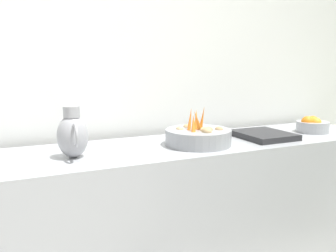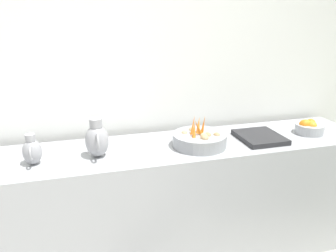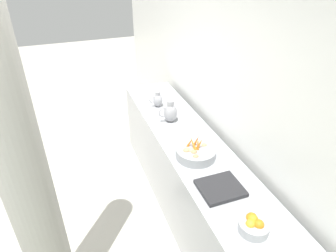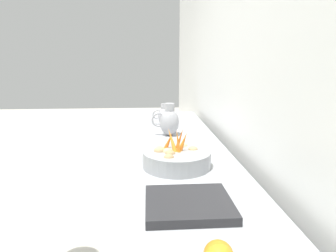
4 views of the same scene
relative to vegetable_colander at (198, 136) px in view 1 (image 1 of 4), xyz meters
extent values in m
cube|color=white|center=(-0.48, 0.27, 0.53)|extent=(0.10, 8.25, 3.00)
cube|color=#9EA0A5|center=(-0.06, -0.23, -0.51)|extent=(0.61, 3.05, 0.92)
cylinder|color=gray|center=(0.00, 0.00, 0.00)|extent=(0.38, 0.38, 0.09)
torus|color=gray|center=(0.00, 0.00, -0.04)|extent=(0.22, 0.22, 0.01)
cone|color=orange|center=(-0.01, 0.03, 0.09)|extent=(0.06, 0.05, 0.16)
cone|color=orange|center=(-0.02, -0.04, 0.09)|extent=(0.07, 0.07, 0.16)
cone|color=orange|center=(0.04, -0.06, 0.08)|extent=(0.08, 0.06, 0.12)
cone|color=orange|center=(0.02, -0.02, 0.09)|extent=(0.08, 0.11, 0.15)
cone|color=orange|center=(-0.03, 0.00, 0.08)|extent=(0.08, 0.07, 0.14)
ellipsoid|color=tan|center=(0.09, 0.00, 0.04)|extent=(0.06, 0.05, 0.05)
ellipsoid|color=tan|center=(-0.05, -0.09, 0.04)|extent=(0.05, 0.04, 0.04)
ellipsoid|color=#9E7F56|center=(0.04, 0.04, 0.04)|extent=(0.06, 0.05, 0.04)
ellipsoid|color=#9E7F56|center=(0.05, 0.11, 0.04)|extent=(0.05, 0.05, 0.04)
ellipsoid|color=tan|center=(0.05, 0.01, 0.04)|extent=(0.06, 0.05, 0.04)
ellipsoid|color=tan|center=(-0.09, -0.02, 0.04)|extent=(0.05, 0.05, 0.04)
cylinder|color=#9EA0A5|center=(-0.02, 0.91, -0.01)|extent=(0.21, 0.21, 0.07)
sphere|color=orange|center=(-0.04, 0.93, 0.02)|extent=(0.08, 0.08, 0.08)
sphere|color=orange|center=(-0.03, 0.86, 0.02)|extent=(0.08, 0.08, 0.08)
sphere|color=orange|center=(0.01, 0.90, 0.02)|extent=(0.07, 0.07, 0.07)
sphere|color=orange|center=(-0.03, 0.87, 0.02)|extent=(0.08, 0.08, 0.08)
sphere|color=orange|center=(0.00, 0.90, 0.02)|extent=(0.07, 0.07, 0.07)
ellipsoid|color=#939399|center=(-0.01, -0.69, 0.06)|extent=(0.15, 0.15, 0.21)
cylinder|color=#939399|center=(-0.01, -0.69, 0.18)|extent=(0.08, 0.08, 0.06)
torus|color=#939399|center=(0.07, -0.69, 0.08)|extent=(0.11, 0.01, 0.11)
cube|color=#232326|center=(0.00, 0.47, -0.03)|extent=(0.34, 0.30, 0.04)
camera|label=1|loc=(1.65, -0.93, 0.38)|focal=36.07mm
camera|label=2|loc=(2.05, -0.80, 0.83)|focal=36.22mm
camera|label=3|loc=(1.01, 2.01, 1.64)|focal=32.05mm
camera|label=4|loc=(0.15, 1.53, 0.52)|focal=31.45mm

